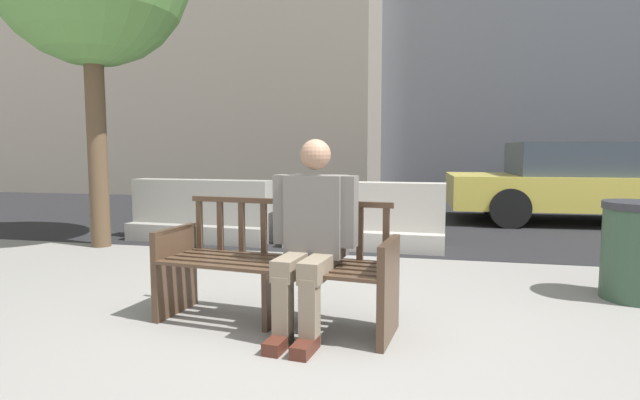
{
  "coord_description": "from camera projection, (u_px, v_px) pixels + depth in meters",
  "views": [
    {
      "loc": [
        0.63,
        -3.06,
        1.24
      ],
      "look_at": [
        -0.44,
        1.73,
        0.75
      ],
      "focal_mm": 28.0,
      "sensor_mm": 36.0,
      "label": 1
    }
  ],
  "objects": [
    {
      "name": "street_bench",
      "position": [
        275.0,
        269.0,
        3.54
      ],
      "size": [
        1.74,
        0.71,
        0.88
      ],
      "color": "#473323",
      "rests_on": "ground"
    },
    {
      "name": "trash_bin",
      "position": [
        637.0,
        251.0,
        4.13
      ],
      "size": [
        0.56,
        0.56,
        0.82
      ],
      "color": "#334C38",
      "rests_on": "ground"
    },
    {
      "name": "jersey_barrier_centre",
      "position": [
        365.0,
        221.0,
        6.37
      ],
      "size": [
        2.02,
        0.73,
        0.84
      ],
      "color": "#ADA89E",
      "rests_on": "ground"
    },
    {
      "name": "jersey_barrier_left",
      "position": [
        202.0,
        216.0,
        6.9
      ],
      "size": [
        2.03,
        0.78,
        0.84
      ],
      "color": "gray",
      "rests_on": "ground"
    },
    {
      "name": "car_taxi_near",
      "position": [
        585.0,
        183.0,
        8.54
      ],
      "size": [
        4.7,
        2.12,
        1.38
      ],
      "color": "#DBC64C",
      "rests_on": "ground"
    },
    {
      "name": "street_asphalt",
      "position": [
        403.0,
        204.0,
        11.68
      ],
      "size": [
        120.0,
        12.0,
        0.01
      ],
      "primitive_type": "cube",
      "color": "black",
      "rests_on": "ground"
    },
    {
      "name": "seated_person",
      "position": [
        312.0,
        232.0,
        3.36
      ],
      "size": [
        0.59,
        0.75,
        1.31
      ],
      "color": "#66605B",
      "rests_on": "ground"
    },
    {
      "name": "ground_plane",
      "position": [
        329.0,
        342.0,
        3.23
      ],
      "size": [
        200.0,
        200.0,
        0.0
      ],
      "primitive_type": "plane",
      "color": "gray"
    }
  ]
}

